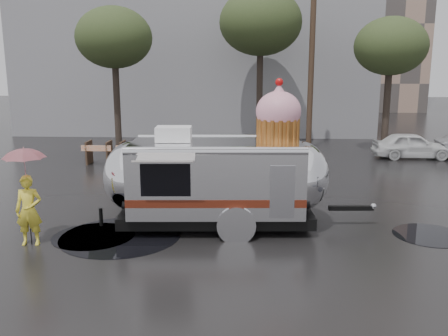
{
  "coord_description": "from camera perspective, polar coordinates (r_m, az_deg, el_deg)",
  "views": [
    {
      "loc": [
        -0.55,
        -10.02,
        4.12
      ],
      "look_at": [
        -1.18,
        1.94,
        1.58
      ],
      "focal_mm": 38.0,
      "sensor_mm": 36.0,
      "label": 1
    }
  ],
  "objects": [
    {
      "name": "ground",
      "position": [
        10.85,
        5.77,
        -10.41
      ],
      "size": [
        120.0,
        120.0,
        0.0
      ],
      "primitive_type": "plane",
      "color": "black",
      "rests_on": "ground"
    },
    {
      "name": "puddles",
      "position": [
        10.81,
        8.05,
        -10.52
      ],
      "size": [
        12.51,
        6.32,
        0.01
      ],
      "color": "black",
      "rests_on": "ground"
    },
    {
      "name": "grey_building",
      "position": [
        34.27,
        -2.91,
        15.95
      ],
      "size": [
        22.0,
        12.0,
        13.0
      ],
      "primitive_type": "cube",
      "color": "slate",
      "rests_on": "ground"
    },
    {
      "name": "utility_pole",
      "position": [
        24.22,
        10.49,
        12.97
      ],
      "size": [
        1.6,
        0.28,
        9.0
      ],
      "color": "#473323",
      "rests_on": "ground"
    },
    {
      "name": "tree_left",
      "position": [
        23.94,
        -13.1,
        14.95
      ],
      "size": [
        3.64,
        3.64,
        6.95
      ],
      "color": "#382D26",
      "rests_on": "ground"
    },
    {
      "name": "tree_mid",
      "position": [
        25.12,
        4.43,
        17.02
      ],
      "size": [
        4.2,
        4.2,
        8.03
      ],
      "color": "#382D26",
      "rests_on": "ground"
    },
    {
      "name": "tree_right",
      "position": [
        23.95,
        19.42,
        13.57
      ],
      "size": [
        3.36,
        3.36,
        6.42
      ],
      "color": "#382D26",
      "rests_on": "ground"
    },
    {
      "name": "barricade_row",
      "position": [
        20.91,
        -10.9,
        1.86
      ],
      "size": [
        4.3,
        0.8,
        1.0
      ],
      "color": "#473323",
      "rests_on": "ground"
    },
    {
      "name": "airstream_trailer",
      "position": [
        12.29,
        -0.5,
        -0.88
      ],
      "size": [
        7.32,
        3.02,
        3.94
      ],
      "rotation": [
        0.0,
        0.0,
        0.06
      ],
      "color": "silver",
      "rests_on": "ground"
    },
    {
      "name": "person_left",
      "position": [
        12.05,
        -22.42,
        -4.74
      ],
      "size": [
        0.65,
        0.47,
        1.68
      ],
      "primitive_type": "imported",
      "rotation": [
        0.0,
        0.0,
        0.11
      ],
      "color": "yellow",
      "rests_on": "ground"
    },
    {
      "name": "umbrella_pink",
      "position": [
        11.8,
        -22.85,
        0.44
      ],
      "size": [
        1.18,
        1.18,
        2.35
      ],
      "color": "#D8808C",
      "rests_on": "ground"
    }
  ]
}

